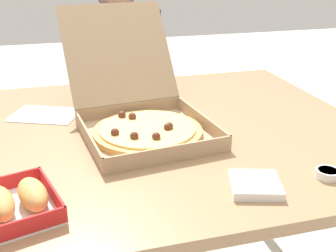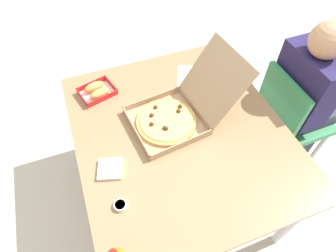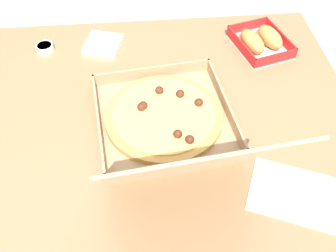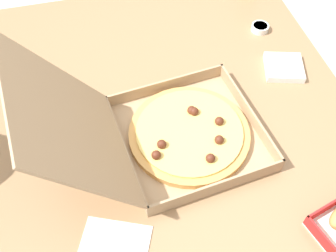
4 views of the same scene
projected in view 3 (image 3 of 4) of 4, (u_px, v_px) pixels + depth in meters
name	position (u px, v px, depth m)	size (l,w,h in m)	color
ground_plane	(150.00, 247.00, 1.52)	(10.00, 10.00, 0.00)	beige
dining_table	(141.00, 152.00, 1.03)	(1.22, 1.07, 0.71)	#997551
pizza_box_open	(168.00, 122.00, 0.95)	(0.41, 0.59, 0.34)	tan
bread_side_box	(261.00, 41.00, 1.21)	(0.20, 0.22, 0.06)	white
paper_menu	(296.00, 194.00, 0.87)	(0.21, 0.15, 0.00)	white
napkin_pile	(103.00, 44.00, 1.23)	(0.11, 0.11, 0.02)	white
dipping_sauce_cup	(45.00, 47.00, 1.21)	(0.06, 0.06, 0.02)	white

